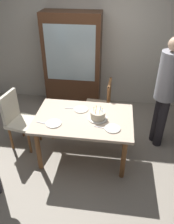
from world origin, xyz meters
TOP-DOWN VIEW (x-y plane):
  - ground at (0.00, 0.00)m, footprint 6.40×6.40m
  - back_wall at (0.00, 1.85)m, footprint 6.40×0.10m
  - dining_table at (0.00, 0.00)m, footprint 1.41×0.91m
  - birthday_cake at (0.20, -0.00)m, footprint 0.28×0.28m
  - plate_near_celebrant at (-0.39, -0.21)m, footprint 0.22×0.22m
  - plate_far_side at (-0.07, 0.21)m, footprint 0.22×0.22m
  - plate_near_guest at (0.42, -0.21)m, footprint 0.22×0.22m
  - fork_near_celebrant at (-0.55, -0.21)m, footprint 0.18×0.05m
  - fork_far_side at (-0.23, 0.22)m, footprint 0.18×0.02m
  - fork_near_guest at (0.26, -0.20)m, footprint 0.18×0.06m
  - chair_spindle_back at (0.15, 0.78)m, footprint 0.46×0.46m
  - chair_upholstered at (-1.09, 0.15)m, footprint 0.51×0.51m
  - person_guest at (1.17, 0.50)m, footprint 0.32×0.32m
  - china_cabinet at (-0.45, 1.56)m, footprint 1.10×0.45m

SIDE VIEW (x-z plane):
  - ground at x=0.00m, z-range 0.00..0.00m
  - chair_spindle_back at x=0.15m, z-range -0.02..0.93m
  - chair_upholstered at x=-1.09m, z-range 0.06..1.01m
  - dining_table at x=0.00m, z-range 0.27..1.01m
  - fork_near_celebrant at x=-0.55m, z-range 0.74..0.74m
  - fork_far_side at x=-0.23m, z-range 0.74..0.74m
  - fork_near_guest at x=0.26m, z-range 0.74..0.74m
  - plate_near_celebrant at x=-0.39m, z-range 0.74..0.75m
  - plate_far_side at x=-0.07m, z-range 0.74..0.75m
  - plate_near_guest at x=0.42m, z-range 0.74..0.75m
  - birthday_cake at x=0.20m, z-range 0.70..0.89m
  - china_cabinet at x=-0.45m, z-range 0.00..1.90m
  - person_guest at x=1.17m, z-range 0.13..1.93m
  - back_wall at x=0.00m, z-range 0.00..2.60m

